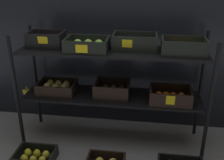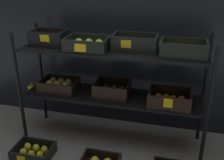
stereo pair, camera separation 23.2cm
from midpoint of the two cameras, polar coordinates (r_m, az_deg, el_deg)
The scene contains 4 objects.
ground_plane at distance 2.66m, azimuth -2.56°, elevation -12.49°, with size 10.00×10.00×0.00m, color gray.
storefront_wall at distance 2.60m, azimuth -1.35°, elevation 12.20°, with size 4.01×0.12×2.10m, color black.
display_rack at distance 2.31m, azimuth -2.90°, elevation 1.89°, with size 1.72×0.45×1.04m.
crate_ground_lemon at distance 2.49m, azimuth -18.79°, elevation -15.46°, with size 0.33×0.26×0.10m.
Camera 1 is at (0.30, -2.14, 1.55)m, focal length 42.84 mm.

